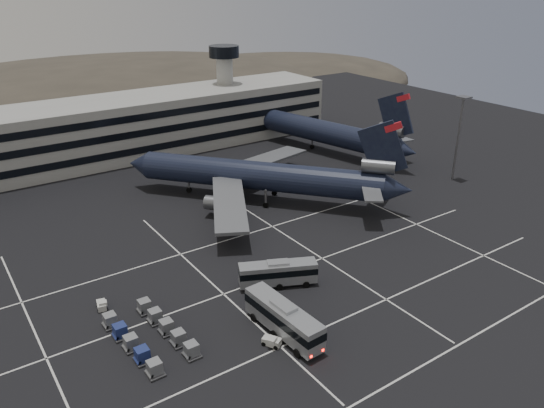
{
  "coord_description": "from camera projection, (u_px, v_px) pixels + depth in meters",
  "views": [
    {
      "loc": [
        -36.28,
        -52.16,
        41.81
      ],
      "look_at": [
        11.19,
        16.9,
        5.0
      ],
      "focal_mm": 35.0,
      "sensor_mm": 36.0,
      "label": 1
    }
  ],
  "objects": [
    {
      "name": "tug_a",
      "position": [
        102.0,
        305.0,
        71.42
      ],
      "size": [
        1.63,
        2.26,
        1.32
      ],
      "rotation": [
        0.0,
        0.0,
        -0.21
      ],
      "color": "silver",
      "rests_on": "ground"
    },
    {
      "name": "bus_near",
      "position": [
        283.0,
        318.0,
        65.73
      ],
      "size": [
        3.74,
        12.82,
        4.48
      ],
      "rotation": [
        0.0,
        0.0,
        0.05
      ],
      "color": "#919498",
      "rests_on": "ground"
    },
    {
      "name": "uld_cluster",
      "position": [
        149.0,
        335.0,
        65.15
      ],
      "size": [
        8.02,
        14.4,
        1.8
      ],
      "rotation": [
        0.0,
        0.0,
        0.1
      ],
      "color": "#2D2D30",
      "rests_on": "ground"
    },
    {
      "name": "terminal",
      "position": [
        92.0,
        134.0,
        124.35
      ],
      "size": [
        125.0,
        26.0,
        24.0
      ],
      "color": "gray",
      "rests_on": "ground"
    },
    {
      "name": "lane_markings",
      "position": [
        277.0,
        289.0,
        76.02
      ],
      "size": [
        90.0,
        55.62,
        0.01
      ],
      "color": "silver",
      "rests_on": "ground"
    },
    {
      "name": "trijet_main",
      "position": [
        263.0,
        176.0,
        103.44
      ],
      "size": [
        41.91,
        47.38,
        18.08
      ],
      "rotation": [
        0.0,
        0.0,
        0.7
      ],
      "color": "black",
      "rests_on": "ground"
    },
    {
      "name": "bus_far",
      "position": [
        278.0,
        272.0,
        76.14
      ],
      "size": [
        11.31,
        7.11,
        3.98
      ],
      "rotation": [
        0.0,
        0.0,
        1.14
      ],
      "color": "#919498",
      "rests_on": "ground"
    },
    {
      "name": "lightpole_right",
      "position": [
        460.0,
        127.0,
        111.63
      ],
      "size": [
        2.4,
        2.4,
        18.28
      ],
      "color": "slate",
      "rests_on": "ground"
    },
    {
      "name": "ground",
      "position": [
        274.0,
        294.0,
        74.99
      ],
      "size": [
        260.0,
        260.0,
        0.0
      ],
      "primitive_type": "plane",
      "color": "black",
      "rests_on": "ground"
    },
    {
      "name": "hills",
      "position": [
        75.0,
        115.0,
        217.44
      ],
      "size": [
        352.0,
        180.0,
        44.0
      ],
      "color": "#38332B",
      "rests_on": "ground"
    },
    {
      "name": "trijet_far",
      "position": [
        316.0,
        129.0,
        133.57
      ],
      "size": [
        22.09,
        57.15,
        18.08
      ],
      "rotation": [
        0.0,
        0.0,
        0.23
      ],
      "color": "black",
      "rests_on": "ground"
    },
    {
      "name": "tug_b",
      "position": [
        272.0,
        341.0,
        64.4
      ],
      "size": [
        2.27,
        2.57,
        1.42
      ],
      "rotation": [
        0.0,
        0.0,
        0.53
      ],
      "color": "silver",
      "rests_on": "ground"
    }
  ]
}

